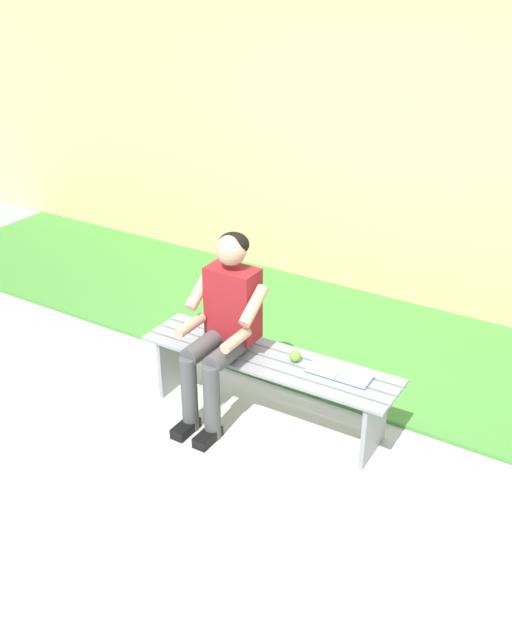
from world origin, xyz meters
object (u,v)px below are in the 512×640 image
Objects in this scene: person_seated at (223,322)px; apple at (295,356)px; bench_near at (268,372)px; book_open at (339,374)px.

apple is (-0.46, -0.16, -0.19)m from person_seated.
bench_near is at bearing 17.24° from apple.
apple is at bearing -1.44° from book_open.
apple reaches higher than bench_near.
bench_near is at bearing -160.05° from person_seated.
apple is 0.32m from book_open.
person_seated is at bearing 10.06° from book_open.
book_open is at bearing -173.84° from bench_near.
person_seated is 16.31× the size of apple.
apple reaches higher than book_open.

